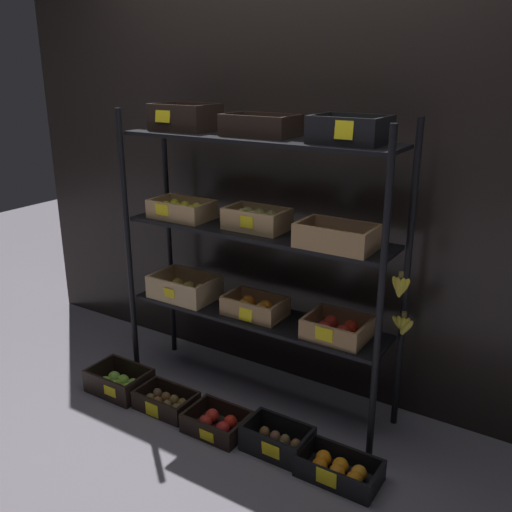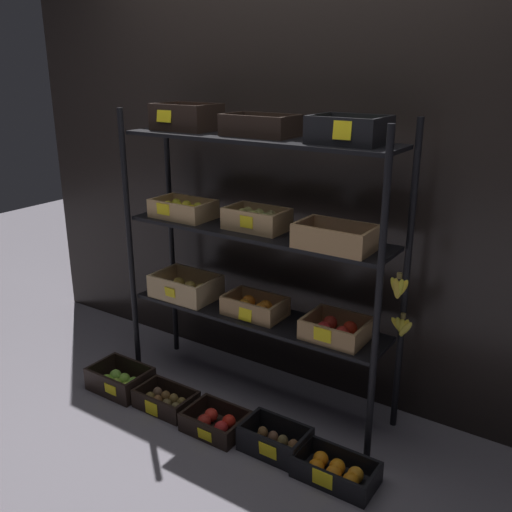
{
  "view_description": "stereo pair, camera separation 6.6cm",
  "coord_description": "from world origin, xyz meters",
  "px_view_note": "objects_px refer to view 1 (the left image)",
  "views": [
    {
      "loc": [
        1.51,
        -2.37,
        1.79
      ],
      "look_at": [
        0.0,
        0.0,
        0.84
      ],
      "focal_mm": 39.84,
      "sensor_mm": 36.0,
      "label": 1
    },
    {
      "loc": [
        1.56,
        -2.34,
        1.79
      ],
      "look_at": [
        0.0,
        0.0,
        0.84
      ],
      "focal_mm": 39.84,
      "sensor_mm": 36.0,
      "label": 2
    }
  ],
  "objects_px": {
    "crate_ground_kiwi": "(166,402)",
    "crate_ground_apple_red": "(217,423)",
    "crate_ground_right_kiwi": "(277,441)",
    "display_rack": "(255,230)",
    "crate_ground_apple_green": "(119,383)",
    "crate_ground_orange": "(339,470)"
  },
  "relations": [
    {
      "from": "crate_ground_apple_green",
      "to": "crate_ground_orange",
      "type": "bearing_deg",
      "value": 0.3
    },
    {
      "from": "crate_ground_apple_green",
      "to": "crate_ground_apple_red",
      "type": "bearing_deg",
      "value": -0.06
    },
    {
      "from": "crate_ground_kiwi",
      "to": "crate_ground_right_kiwi",
      "type": "bearing_deg",
      "value": 1.77
    },
    {
      "from": "crate_ground_right_kiwi",
      "to": "crate_ground_orange",
      "type": "xyz_separation_m",
      "value": [
        0.34,
        -0.02,
        -0.01
      ]
    },
    {
      "from": "crate_ground_kiwi",
      "to": "crate_ground_apple_red",
      "type": "relative_size",
      "value": 1.04
    },
    {
      "from": "crate_ground_right_kiwi",
      "to": "display_rack",
      "type": "bearing_deg",
      "value": 134.71
    },
    {
      "from": "crate_ground_right_kiwi",
      "to": "crate_ground_orange",
      "type": "relative_size",
      "value": 0.87
    },
    {
      "from": "display_rack",
      "to": "crate_ground_kiwi",
      "type": "height_order",
      "value": "display_rack"
    },
    {
      "from": "crate_ground_apple_red",
      "to": "crate_ground_orange",
      "type": "relative_size",
      "value": 0.84
    },
    {
      "from": "crate_ground_apple_red",
      "to": "display_rack",
      "type": "bearing_deg",
      "value": 91.78
    },
    {
      "from": "display_rack",
      "to": "crate_ground_apple_green",
      "type": "distance_m",
      "value": 1.22
    },
    {
      "from": "crate_ground_kiwi",
      "to": "crate_ground_apple_red",
      "type": "bearing_deg",
      "value": -0.9
    },
    {
      "from": "crate_ground_orange",
      "to": "crate_ground_right_kiwi",
      "type": "bearing_deg",
      "value": 176.78
    },
    {
      "from": "crate_ground_apple_green",
      "to": "crate_ground_apple_red",
      "type": "height_order",
      "value": "crate_ground_apple_green"
    },
    {
      "from": "display_rack",
      "to": "crate_ground_orange",
      "type": "bearing_deg",
      "value": -28.61
    },
    {
      "from": "crate_ground_apple_red",
      "to": "crate_ground_orange",
      "type": "xyz_separation_m",
      "value": [
        0.68,
        0.01,
        0.0
      ]
    },
    {
      "from": "crate_ground_apple_red",
      "to": "crate_ground_orange",
      "type": "height_order",
      "value": "crate_ground_orange"
    },
    {
      "from": "crate_ground_kiwi",
      "to": "crate_ground_orange",
      "type": "height_order",
      "value": "crate_ground_orange"
    },
    {
      "from": "crate_ground_kiwi",
      "to": "crate_ground_orange",
      "type": "bearing_deg",
      "value": 0.13
    },
    {
      "from": "crate_ground_apple_green",
      "to": "crate_ground_kiwi",
      "type": "height_order",
      "value": "crate_ground_apple_green"
    },
    {
      "from": "display_rack",
      "to": "crate_ground_right_kiwi",
      "type": "relative_size",
      "value": 4.99
    },
    {
      "from": "crate_ground_kiwi",
      "to": "crate_ground_right_kiwi",
      "type": "distance_m",
      "value": 0.69
    }
  ]
}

